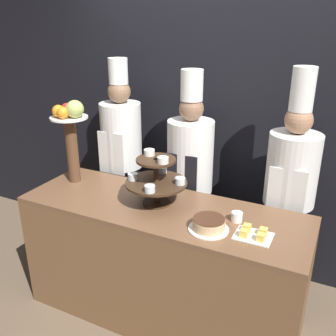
{
  "coord_description": "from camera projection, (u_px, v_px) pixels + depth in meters",
  "views": [
    {
      "loc": [
        1.04,
        -1.69,
        2.11
      ],
      "look_at": [
        0.0,
        0.43,
        1.17
      ],
      "focal_mm": 40.0,
      "sensor_mm": 36.0,
      "label": 1
    }
  ],
  "objects": [
    {
      "name": "cup_white",
      "position": [
        237.0,
        217.0,
        2.36
      ],
      "size": [
        0.07,
        0.07,
        0.06
      ],
      "color": "white",
      "rests_on": "buffet_counter"
    },
    {
      "name": "buffet_counter",
      "position": [
        162.0,
        263.0,
        2.73
      ],
      "size": [
        2.0,
        0.67,
        0.92
      ],
      "color": "brown",
      "rests_on": "ground_plane"
    },
    {
      "name": "wall_back",
      "position": [
        211.0,
        110.0,
        3.15
      ],
      "size": [
        10.0,
        0.06,
        2.8
      ],
      "color": "black",
      "rests_on": "ground_plane"
    },
    {
      "name": "cake_square_tray",
      "position": [
        253.0,
        234.0,
        2.2
      ],
      "size": [
        0.22,
        0.17,
        0.05
      ],
      "color": "white",
      "rests_on": "buffet_counter"
    },
    {
      "name": "tiered_stand",
      "position": [
        156.0,
        178.0,
        2.53
      ],
      "size": [
        0.42,
        0.42,
        0.37
      ],
      "color": "#3D2819",
      "rests_on": "buffet_counter"
    },
    {
      "name": "fruit_pedestal",
      "position": [
        71.0,
        127.0,
        2.8
      ],
      "size": [
        0.28,
        0.28,
        0.65
      ],
      "color": "brown",
      "rests_on": "buffet_counter"
    },
    {
      "name": "cake_round",
      "position": [
        209.0,
        224.0,
        2.26
      ],
      "size": [
        0.25,
        0.25,
        0.08
      ],
      "color": "white",
      "rests_on": "buffet_counter"
    },
    {
      "name": "chef_center_right",
      "position": [
        290.0,
        189.0,
        2.7
      ],
      "size": [
        0.36,
        0.36,
        1.83
      ],
      "color": "black",
      "rests_on": "ground_plane"
    },
    {
      "name": "chef_left",
      "position": [
        122.0,
        154.0,
        3.27
      ],
      "size": [
        0.35,
        0.35,
        1.83
      ],
      "color": "#28282D",
      "rests_on": "ground_plane"
    },
    {
      "name": "chef_center_left",
      "position": [
        190.0,
        172.0,
        3.02
      ],
      "size": [
        0.37,
        0.37,
        1.77
      ],
      "color": "black",
      "rests_on": "ground_plane"
    }
  ]
}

